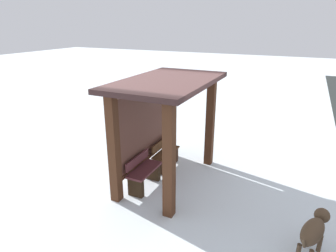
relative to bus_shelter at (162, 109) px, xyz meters
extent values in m
plane|color=white|center=(0.00, -0.16, -1.77)|extent=(60.00, 60.00, 0.00)
cube|color=#462717|center=(-1.24, -0.77, -0.60)|extent=(0.20, 0.20, 2.34)
cube|color=#462717|center=(1.24, -0.77, -0.60)|extent=(0.20, 0.20, 2.34)
cube|color=#462717|center=(-1.24, 0.46, -0.60)|extent=(0.20, 0.20, 2.34)
cube|color=#462717|center=(1.24, 0.46, -0.60)|extent=(0.20, 0.20, 2.34)
cube|color=#352120|center=(0.00, -0.16, 0.62)|extent=(3.05, 1.80, 0.11)
cube|color=brown|center=(0.00, 0.46, -0.45)|extent=(2.29, 0.08, 1.67)
cube|color=#462717|center=(0.00, 0.44, -1.35)|extent=(2.29, 0.06, 0.08)
cube|color=#55272C|center=(-0.56, 0.16, -1.32)|extent=(0.99, 0.41, 0.05)
cube|color=#55272C|center=(-0.56, 0.35, -1.11)|extent=(0.94, 0.04, 0.20)
cube|color=black|center=(-0.17, 0.16, -1.55)|extent=(0.12, 0.35, 0.42)
cube|color=black|center=(-0.95, 0.16, -1.55)|extent=(0.12, 0.35, 0.42)
cube|color=#51331C|center=(0.56, 0.16, -1.35)|extent=(0.99, 0.35, 0.03)
cube|color=#51331C|center=(0.56, 0.32, -1.15)|extent=(0.94, 0.04, 0.20)
cube|color=#321D12|center=(0.95, 0.16, -1.57)|extent=(0.12, 0.30, 0.40)
cube|color=#321D12|center=(0.17, 0.16, -1.57)|extent=(0.12, 0.30, 0.40)
ellipsoid|color=#4E3A28|center=(-1.25, -3.29, -1.28)|extent=(0.76, 0.50, 0.33)
sphere|color=#4E3A28|center=(-0.84, -3.42, -1.21)|extent=(0.25, 0.25, 0.25)
cylinder|color=#4E3A28|center=(-1.64, -3.16, -1.23)|extent=(0.21, 0.11, 0.28)
cylinder|color=#4E3A28|center=(-1.07, -3.44, -1.61)|extent=(0.07, 0.07, 0.32)
cylinder|color=#4E3A28|center=(-1.01, -3.27, -1.61)|extent=(0.07, 0.07, 0.32)
camera|label=1|loc=(-5.63, -2.84, 1.84)|focal=31.09mm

